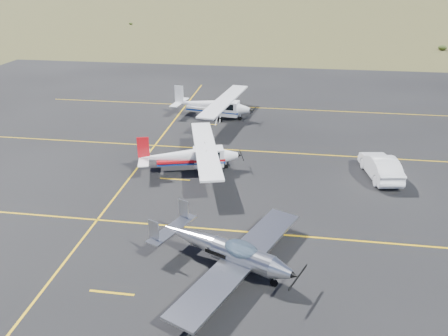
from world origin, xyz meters
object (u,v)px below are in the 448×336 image
(aircraft_low_wing, at_px, (228,251))
(sedan, at_px, (381,166))
(aircraft_plain, at_px, (213,105))
(aircraft_cessna, at_px, (191,155))

(aircraft_low_wing, bearing_deg, sedan, 75.67)
(aircraft_low_wing, height_order, aircraft_plain, aircraft_plain)
(sedan, bearing_deg, aircraft_plain, -48.61)
(aircraft_low_wing, distance_m, aircraft_cessna, 10.84)
(sedan, bearing_deg, aircraft_cessna, -5.42)
(aircraft_low_wing, bearing_deg, aircraft_cessna, 134.84)
(aircraft_cessna, bearing_deg, aircraft_low_wing, -83.88)
(aircraft_cessna, bearing_deg, aircraft_plain, 76.99)
(aircraft_plain, height_order, sedan, aircraft_plain)
(aircraft_plain, bearing_deg, aircraft_low_wing, -69.82)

